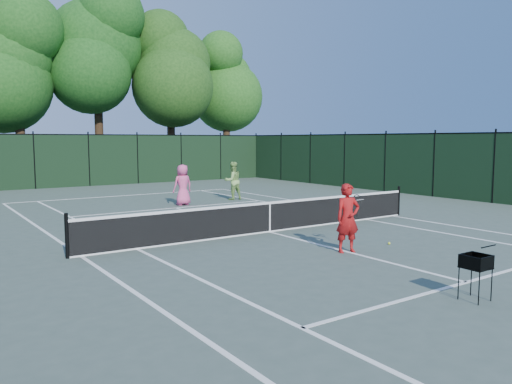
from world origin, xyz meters
TOP-DOWN VIEW (x-y plane):
  - ground at (0.00, 0.00)m, footprint 90.00×90.00m
  - sideline_doubles_left at (-5.49, 0.00)m, footprint 0.10×23.77m
  - sideline_doubles_right at (5.49, 0.00)m, footprint 0.10×23.77m
  - sideline_singles_left at (-4.12, 0.00)m, footprint 0.10×23.77m
  - sideline_singles_right at (4.12, 0.00)m, footprint 0.10×23.77m
  - baseline_far at (0.00, 11.88)m, footprint 10.97×0.10m
  - service_line_near at (0.00, -6.40)m, footprint 8.23×0.10m
  - service_line_far at (0.00, 6.40)m, footprint 8.23×0.10m
  - center_service_line at (0.00, 0.00)m, footprint 0.10×12.80m
  - tennis_net at (0.00, 0.00)m, footprint 11.69×0.09m
  - fence_far at (0.00, 18.00)m, footprint 24.00×0.05m
  - fence_right at (12.00, 0.00)m, footprint 0.05×36.00m
  - tree_2 at (-3.00, 21.80)m, footprint 6.00×6.00m
  - tree_3 at (2.00, 22.30)m, footprint 7.00×7.00m
  - tree_4 at (7.00, 21.60)m, footprint 6.20×6.20m
  - tree_5 at (12.00, 22.10)m, footprint 5.80×5.80m
  - coach at (-0.02, -3.23)m, footprint 1.04×0.56m
  - player_pink at (0.65, 7.04)m, footprint 0.86×0.58m
  - player_green at (3.40, 7.48)m, footprint 0.87×0.69m
  - ball_hopper at (-0.86, -7.10)m, footprint 0.44×0.44m
  - loose_ball_midcourt at (1.52, -3.22)m, footprint 0.07×0.07m

SIDE VIEW (x-z plane):
  - ground at x=0.00m, z-range 0.00..0.00m
  - sideline_doubles_left at x=-5.49m, z-range 0.00..0.01m
  - sideline_doubles_right at x=5.49m, z-range 0.00..0.01m
  - sideline_singles_left at x=-4.12m, z-range 0.00..0.01m
  - sideline_singles_right at x=4.12m, z-range 0.00..0.01m
  - baseline_far at x=0.00m, z-range 0.00..0.01m
  - service_line_near at x=0.00m, z-range 0.00..0.01m
  - service_line_far at x=0.00m, z-range 0.00..0.01m
  - center_service_line at x=0.00m, z-range 0.00..0.01m
  - loose_ball_midcourt at x=1.52m, z-range 0.00..0.07m
  - tennis_net at x=0.00m, z-range -0.05..1.01m
  - ball_hopper at x=-0.86m, z-range 0.27..1.06m
  - coach at x=-0.02m, z-range 0.00..1.68m
  - player_pink at x=0.65m, z-range 0.00..1.70m
  - player_green at x=3.40m, z-range 0.00..1.73m
  - fence_far at x=0.00m, z-range 0.00..3.00m
  - fence_right at x=12.00m, z-range 0.00..3.00m
  - tree_5 at x=12.00m, z-range 1.59..13.82m
  - tree_2 at x=-3.00m, z-range 1.53..13.93m
  - tree_4 at x=7.00m, z-range 1.66..14.63m
  - tree_3 at x=2.00m, z-range 1.78..16.23m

